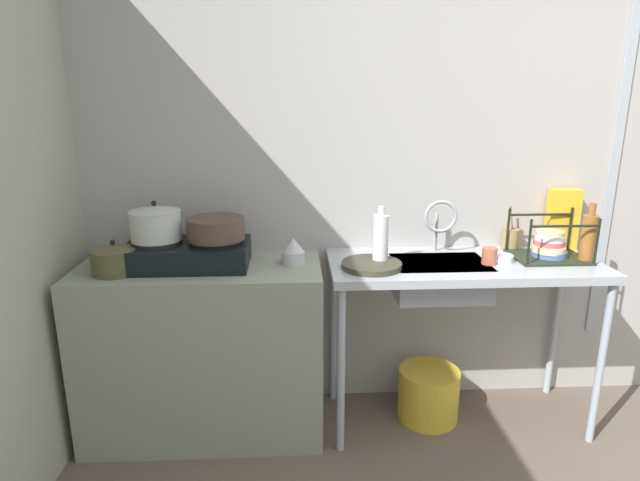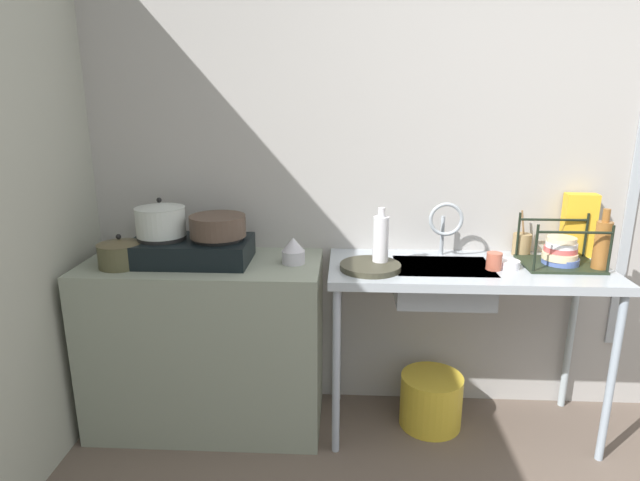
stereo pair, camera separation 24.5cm
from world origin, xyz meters
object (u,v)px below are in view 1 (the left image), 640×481
percolator (293,252)px  bucket_on_floor (428,394)px  bottle_by_rack (588,237)px  stove (188,253)px  cereal_box (562,219)px  pot_on_right_burner (216,228)px  cup_by_rack (489,256)px  pot_beside_stove (114,259)px  pot_on_left_burner (156,223)px  bottle_by_sink (381,239)px  faucet (440,219)px  frying_pan (371,265)px  small_bowl_on_drainboard (502,258)px  sink_basin (439,279)px  dish_rack (549,247)px  utensil_jar (510,239)px

percolator → bucket_on_floor: 1.05m
bottle_by_rack → stove: bearing=178.9°
cereal_box → stove: bearing=-169.0°
pot_on_right_burner → bucket_on_floor: 1.39m
pot_on_right_burner → cup_by_rack: pot_on_right_burner is taller
pot_beside_stove → bottle_by_rack: (2.20, 0.05, 0.06)m
pot_beside_stove → bucket_on_floor: (1.49, 0.10, -0.79)m
bottle_by_rack → bucket_on_floor: 1.11m
pot_on_left_burner → bucket_on_floor: 1.62m
bottle_by_sink → cup_by_rack: bearing=-2.0°
pot_beside_stove → bucket_on_floor: bearing=3.9°
faucet → bucket_on_floor: size_ratio=0.90×
pot_on_left_burner → cup_by_rack: pot_on_left_burner is taller
pot_on_left_burner → pot_beside_stove: 0.24m
percolator → stove: bearing=-179.8°
faucet → frying_pan: faucet is taller
pot_on_left_burner → cereal_box: (2.02, 0.20, -0.05)m
cup_by_rack → bucket_on_floor: size_ratio=0.26×
pot_on_right_burner → bottle_by_sink: bottle_by_sink is taller
small_bowl_on_drainboard → cereal_box: bearing=29.3°
sink_basin → dish_rack: 0.56m
bottle_by_sink → bucket_on_floor: bearing=8.5°
pot_on_left_burner → pot_beside_stove: bearing=-153.0°
small_bowl_on_drainboard → utensil_jar: utensil_jar is taller
pot_beside_stove → faucet: size_ratio=0.73×
pot_on_right_burner → sink_basin: (1.06, -0.01, -0.26)m
pot_on_right_burner → frying_pan: 0.74m
pot_beside_stove → pot_on_left_burner: bearing=27.0°
cup_by_rack → bottle_by_rack: size_ratio=0.28×
small_bowl_on_drainboard → bucket_on_floor: 0.81m
utensil_jar → small_bowl_on_drainboard: bearing=-120.2°
pot_beside_stove → bucket_on_floor: 1.69m
pot_beside_stove → faucet: bearing=7.7°
small_bowl_on_drainboard → bottle_by_rack: 0.41m
dish_rack → utensil_jar: (-0.12, 0.17, -0.00)m
stove → dish_rack: bearing=1.0°
sink_basin → pot_on_left_burner: bearing=179.8°
cereal_box → utensil_jar: cereal_box is taller
pot_on_right_burner → percolator: bearing=0.2°
pot_beside_stove → dish_rack: dish_rack is taller
bottle_by_sink → small_bowl_on_drainboard: bearing=1.0°
utensil_jar → sink_basin: bearing=-154.3°
pot_beside_stove → bucket_on_floor: pot_beside_stove is taller
frying_pan → cup_by_rack: bearing=2.8°
stove → utensil_jar: 1.63m
pot_on_right_burner → bucket_on_floor: size_ratio=0.84×
pot_beside_stove → utensil_jar: (1.93, 0.29, -0.01)m
pot_beside_stove → frying_pan: (1.16, 0.01, -0.05)m
small_bowl_on_drainboard → bottle_by_sink: size_ratio=0.37×
sink_basin → small_bowl_on_drainboard: 0.31m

